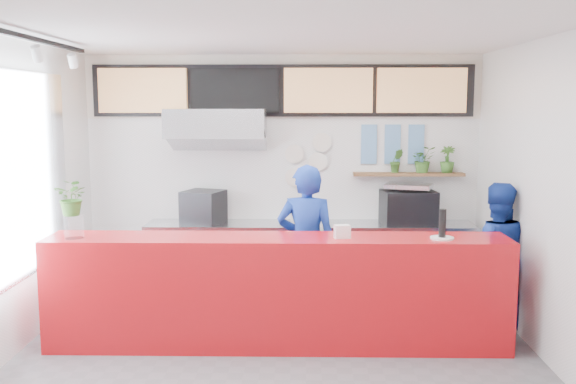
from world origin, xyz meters
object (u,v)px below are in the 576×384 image
at_px(service_counter, 277,292).
at_px(staff_right, 495,256).
at_px(panini_oven, 203,207).
at_px(pepper_mill, 442,223).
at_px(espresso_machine, 408,207).
at_px(staff_center, 306,246).

relative_size(service_counter, staff_right, 2.87).
distance_m(panini_oven, pepper_mill, 3.18).
bearing_deg(pepper_mill, espresso_machine, 90.30).
relative_size(service_counter, staff_center, 2.57).
bearing_deg(panini_oven, pepper_mill, -16.85).
relative_size(panini_oven, staff_center, 0.26).
bearing_deg(panini_oven, service_counter, -42.17).
relative_size(panini_oven, pepper_mill, 1.67).
xyz_separation_m(staff_center, pepper_mill, (1.29, -0.66, 0.37)).
bearing_deg(service_counter, pepper_mill, -2.25).
xyz_separation_m(staff_center, staff_right, (2.01, -0.01, -0.09)).
bearing_deg(staff_center, panini_oven, -34.86).
distance_m(espresso_machine, staff_center, 1.77).
distance_m(espresso_machine, staff_right, 1.45).
xyz_separation_m(service_counter, panini_oven, (-0.99, 1.80, 0.55)).
height_order(staff_center, pepper_mill, staff_center).
height_order(panini_oven, staff_right, staff_right).
bearing_deg(service_counter, panini_oven, 118.76).
distance_m(panini_oven, espresso_machine, 2.56).
distance_m(staff_right, pepper_mill, 1.08).
xyz_separation_m(panini_oven, pepper_mill, (2.57, -1.86, 0.15)).
relative_size(espresso_machine, staff_right, 0.41).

